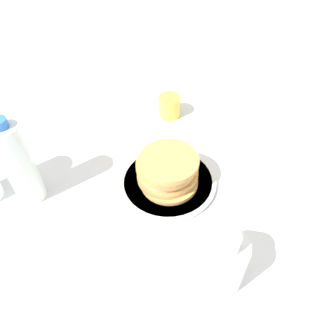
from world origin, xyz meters
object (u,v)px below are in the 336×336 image
(plate, at_px, (168,182))
(pancake_stack, at_px, (167,170))
(cream_jug, at_px, (220,261))
(juice_glass, at_px, (170,106))
(water_bottle_near, at_px, (19,164))

(plate, relative_size, pancake_stack, 1.57)
(pancake_stack, relative_size, cream_jug, 0.98)
(juice_glass, xyz_separation_m, water_bottle_near, (-0.37, 0.22, 0.07))
(cream_jug, distance_m, water_bottle_near, 0.45)
(cream_jug, bearing_deg, water_bottle_near, 79.39)
(plate, xyz_separation_m, cream_jug, (-0.20, -0.15, 0.06))
(pancake_stack, xyz_separation_m, juice_glass, (0.26, 0.06, -0.02))
(plate, bearing_deg, juice_glass, 14.51)
(juice_glass, bearing_deg, pancake_stack, -165.80)
(pancake_stack, relative_size, juice_glass, 2.32)
(pancake_stack, height_order, water_bottle_near, water_bottle_near)
(pancake_stack, bearing_deg, water_bottle_near, 111.58)
(plate, bearing_deg, water_bottle_near, 111.97)
(juice_glass, bearing_deg, water_bottle_near, 148.88)
(cream_jug, bearing_deg, juice_glass, 25.44)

